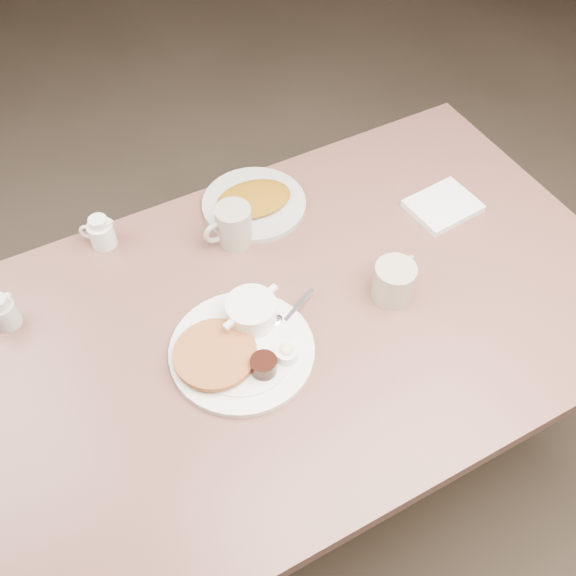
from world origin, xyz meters
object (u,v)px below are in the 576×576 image
coffee_mug_far (233,226)px  main_plate (240,343)px  diner_table (292,357)px  creamer_left (3,312)px  creamer_right (101,232)px  hash_plate (254,202)px  coffee_mug_near (395,281)px

coffee_mug_far → main_plate: bearing=-112.6°
diner_table → coffee_mug_far: (-0.02, 0.25, 0.22)m
coffee_mug_far → creamer_left: coffee_mug_far is taller
creamer_left → creamer_right: bearing=26.3°
main_plate → diner_table: bearing=10.8°
diner_table → main_plate: size_ratio=3.83×
diner_table → creamer_left: creamer_left is taller
hash_plate → coffee_mug_far: bearing=-138.9°
creamer_left → hash_plate: creamer_left is taller
diner_table → main_plate: (-0.13, -0.03, 0.19)m
creamer_left → hash_plate: size_ratio=0.30×
diner_table → coffee_mug_near: size_ratio=11.05×
diner_table → creamer_left: bearing=153.7°
main_plate → creamer_right: (-0.16, 0.42, 0.01)m
coffee_mug_near → creamer_left: 0.82m
creamer_right → hash_plate: size_ratio=0.29×
main_plate → coffee_mug_far: size_ratio=3.27×
creamer_right → coffee_mug_far: bearing=-26.6°
creamer_left → hash_plate: bearing=6.3°
coffee_mug_near → hash_plate: bearing=110.4°
diner_table → coffee_mug_far: 0.34m
hash_plate → main_plate: bearing=-120.1°
creamer_right → coffee_mug_near: bearing=-41.1°
coffee_mug_far → creamer_right: size_ratio=1.50×
diner_table → creamer_right: creamer_right is taller
diner_table → creamer_right: 0.53m
coffee_mug_far → hash_plate: coffee_mug_far is taller
main_plate → hash_plate: (0.21, 0.36, -0.01)m
main_plate → creamer_left: bearing=144.2°
diner_table → creamer_left: (-0.54, 0.27, 0.21)m
coffee_mug_near → main_plate: bearing=175.5°
coffee_mug_near → hash_plate: size_ratio=0.49×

